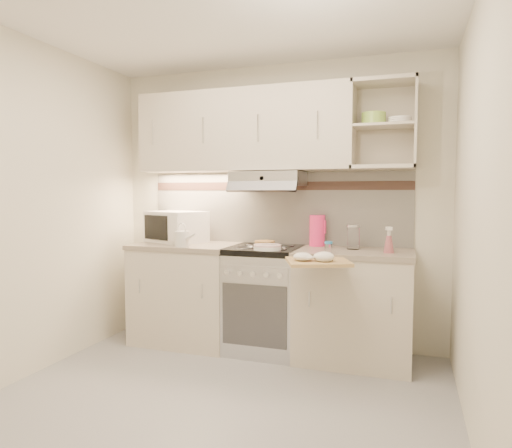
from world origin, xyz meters
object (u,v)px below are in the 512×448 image
at_px(electric_range, 265,299).
at_px(cutting_board, 318,262).
at_px(watering_can, 183,238).
at_px(spray_bottle, 389,242).
at_px(microwave, 176,227).
at_px(glass_jar, 353,237).
at_px(pink_pitcher, 317,230).
at_px(plate_stack, 267,247).

bearing_deg(electric_range, cutting_board, -42.24).
bearing_deg(watering_can, spray_bottle, 29.19).
bearing_deg(microwave, glass_jar, 21.75).
relative_size(electric_range, watering_can, 3.86).
height_order(microwave, cutting_board, microwave).
xyz_separation_m(pink_pitcher, spray_bottle, (0.61, -0.26, -0.05)).
xyz_separation_m(microwave, watering_can, (0.23, -0.31, -0.07)).
distance_m(glass_jar, cutting_board, 0.61).
relative_size(electric_range, glass_jar, 4.48).
height_order(plate_stack, cutting_board, plate_stack).
bearing_deg(cutting_board, microwave, 136.98).
xyz_separation_m(glass_jar, spray_bottle, (0.28, -0.13, -0.02)).
xyz_separation_m(microwave, pink_pitcher, (1.31, 0.11, -0.01)).
height_order(microwave, glass_jar, microwave).
distance_m(watering_can, glass_jar, 1.43).
xyz_separation_m(plate_stack, glass_jar, (0.65, 0.25, 0.08)).
relative_size(spray_bottle, cutting_board, 0.50).
distance_m(electric_range, watering_can, 0.88).
height_order(pink_pitcher, glass_jar, pink_pitcher).
xyz_separation_m(spray_bottle, cutting_board, (-0.46, -0.44, -0.11)).
distance_m(pink_pitcher, cutting_board, 0.73).
bearing_deg(pink_pitcher, electric_range, -148.56).
relative_size(microwave, plate_stack, 2.73).
distance_m(pink_pitcher, spray_bottle, 0.66).
bearing_deg(cutting_board, plate_stack, 125.11).
height_order(electric_range, microwave, microwave).
distance_m(watering_can, cutting_board, 1.25).
height_order(electric_range, pink_pitcher, pink_pitcher).
distance_m(electric_range, spray_bottle, 1.15).
bearing_deg(spray_bottle, pink_pitcher, 140.74).
bearing_deg(microwave, pink_pitcher, 27.30).
relative_size(microwave, glass_jar, 3.05).
relative_size(plate_stack, glass_jar, 1.12).
xyz_separation_m(glass_jar, cutting_board, (-0.18, -0.57, -0.13)).
xyz_separation_m(electric_range, spray_bottle, (1.01, -0.06, 0.53)).
relative_size(plate_stack, pink_pitcher, 0.84).
bearing_deg(glass_jar, cutting_board, -107.43).
bearing_deg(plate_stack, microwave, 164.56).
relative_size(electric_range, plate_stack, 4.00).
xyz_separation_m(electric_range, glass_jar, (0.73, 0.07, 0.55)).
bearing_deg(pink_pitcher, plate_stack, -125.83).
bearing_deg(glass_jar, watering_can, -168.18).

